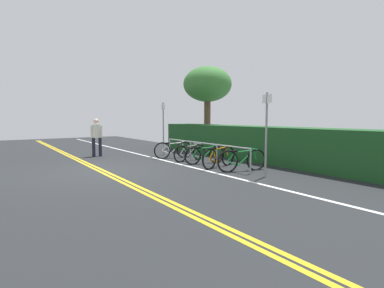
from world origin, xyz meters
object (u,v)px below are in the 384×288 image
at_px(bicycle_4, 242,160).
at_px(bicycle_0, 173,150).
at_px(tree_near_left, 207,85).
at_px(bike_rack, 203,148).
at_px(bicycle_1, 190,153).
at_px(sign_post_near, 163,124).
at_px(pedestrian, 97,135).
at_px(sign_post_far, 266,127).
at_px(bicycle_2, 205,155).
at_px(bicycle_3, 219,157).

bearing_deg(bicycle_4, bicycle_0, -176.54).
relative_size(bicycle_0, tree_near_left, 0.38).
relative_size(bike_rack, tree_near_left, 1.10).
relative_size(bicycle_0, bicycle_1, 0.99).
height_order(sign_post_near, tree_near_left, tree_near_left).
xyz_separation_m(bicycle_1, bicycle_4, (2.77, 0.11, 0.02)).
bearing_deg(pedestrian, bike_rack, 31.11).
bearing_deg(sign_post_far, bicycle_0, -178.67).
relative_size(bicycle_1, sign_post_far, 0.69).
relative_size(bicycle_0, bicycle_2, 0.99).
bearing_deg(bicycle_4, tree_near_left, 151.91).
height_order(bicycle_4, sign_post_near, sign_post_near).
relative_size(bicycle_2, bicycle_4, 0.96).
bearing_deg(bicycle_0, bicycle_3, 1.85).
relative_size(bicycle_1, tree_near_left, 0.38).
distance_m(bicycle_2, sign_post_far, 3.17).
bearing_deg(bike_rack, sign_post_near, -179.93).
xyz_separation_m(sign_post_near, tree_near_left, (-0.89, 3.19, 1.99)).
bearing_deg(bicycle_1, sign_post_far, -0.04).
height_order(bicycle_1, tree_near_left, tree_near_left).
distance_m(bicycle_3, tree_near_left, 6.48).
relative_size(bicycle_2, pedestrian, 1.00).
distance_m(sign_post_near, tree_near_left, 3.86).
distance_m(bicycle_0, pedestrian, 3.48).
height_order(bicycle_0, pedestrian, pedestrian).
bearing_deg(bike_rack, bicycle_0, -177.17).
xyz_separation_m(bicycle_4, tree_near_left, (-5.72, 3.05, 3.06)).
relative_size(bicycle_1, bicycle_3, 0.94).
xyz_separation_m(bicycle_1, pedestrian, (-3.41, -2.60, 0.63)).
bearing_deg(sign_post_far, bicycle_1, 179.96).
distance_m(bicycle_0, bicycle_4, 3.83).
bearing_deg(bicycle_3, bike_rack, 179.81).
xyz_separation_m(bicycle_0, bicycle_2, (1.91, 0.20, -0.02)).
distance_m(bicycle_0, bicycle_1, 1.06).
bearing_deg(bicycle_2, pedestrian, -147.84).
bearing_deg(pedestrian, bicycle_3, 26.38).
relative_size(pedestrian, sign_post_far, 0.69).
bearing_deg(sign_post_far, bicycle_2, 178.40).
xyz_separation_m(bicycle_3, tree_near_left, (-4.75, 3.19, 3.05)).
xyz_separation_m(bicycle_0, tree_near_left, (-1.90, 3.28, 3.07)).
bearing_deg(bicycle_2, bicycle_1, -174.70).
bearing_deg(bicycle_3, bicycle_1, 179.22).
bearing_deg(bicycle_1, bicycle_0, -173.69).
height_order(bicycle_3, tree_near_left, tree_near_left).
bearing_deg(pedestrian, bicycle_2, 32.16).
distance_m(bicycle_2, bicycle_4, 1.91).
bearing_deg(pedestrian, tree_near_left, 85.49).
height_order(bicycle_1, bicycle_3, bicycle_3).
relative_size(bicycle_3, pedestrian, 1.07).
bearing_deg(bicycle_3, bicycle_4, 8.14).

